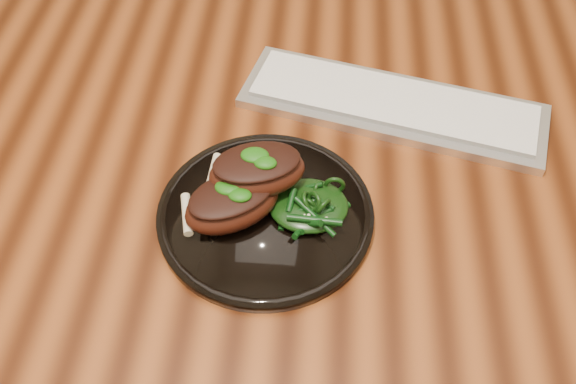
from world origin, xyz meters
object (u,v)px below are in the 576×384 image
object	(u,v)px
desk	(301,195)
keyboard	(392,105)
plate	(265,214)
lamb_chop_front	(231,202)
greens_heap	(308,202)

from	to	relation	value
desk	keyboard	world-z (taller)	keyboard
plate	lamb_chop_front	xyz separation A→B (m)	(-0.04, -0.01, 0.03)
plate	lamb_chop_front	bearing A→B (deg)	-165.97
desk	plate	xyz separation A→B (m)	(-0.04, -0.11, 0.09)
lamb_chop_front	greens_heap	bearing A→B (deg)	9.01
desk	greens_heap	bearing A→B (deg)	-82.76
desk	keyboard	size ratio (longest dim) A/B	3.65
desk	lamb_chop_front	world-z (taller)	lamb_chop_front
greens_heap	keyboard	distance (m)	0.23
lamb_chop_front	greens_heap	distance (m)	0.09
lamb_chop_front	greens_heap	world-z (taller)	lamb_chop_front
greens_heap	keyboard	bearing A→B (deg)	61.85
lamb_chop_front	keyboard	bearing A→B (deg)	47.56
desk	keyboard	distance (m)	0.18
greens_heap	lamb_chop_front	bearing A→B (deg)	-170.99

